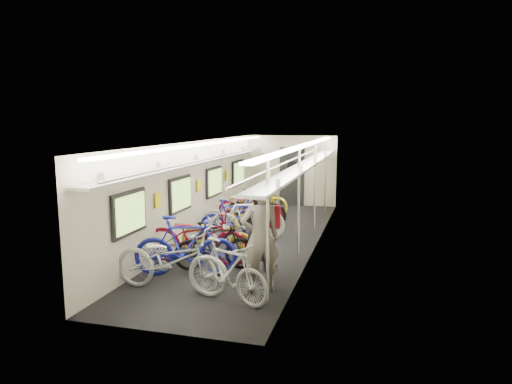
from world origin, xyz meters
The scene contains 17 objects.
train_car_shell centered at (-0.36, 0.71, 1.66)m, with size 10.00×10.00×10.00m.
bicycle_0 centered at (-0.49, -3.55, 0.55)m, with size 0.73×2.11×1.11m, color #B0B1B5.
bicycle_1 centered at (-0.57, -2.76, 0.58)m, with size 0.55×1.93×1.16m, color #1A209E.
bicycle_2 centered at (-0.65, -2.04, 0.57)m, with size 0.76×2.18×1.14m, color maroon.
bicycle_3 centered at (-0.16, -2.28, 0.49)m, with size 0.46×1.62×0.97m, color black.
bicycle_4 centered at (-0.42, -1.46, 0.47)m, with size 0.62×1.78×0.94m, color gold.
bicycle_5 centered at (-0.16, -0.05, 0.56)m, with size 0.52×1.86×1.12m, color silver.
bicycle_6 centered at (-0.39, 0.30, 0.55)m, with size 0.73×2.08×1.10m, color silver.
bicycle_7 centered at (-0.54, 0.08, 0.50)m, with size 0.47×1.67×1.00m, color navy.
bicycle_8 centered at (-0.56, 1.68, 0.51)m, with size 0.68×1.95×1.02m, color maroon.
bicycle_9 centered at (-0.38, 1.57, 0.52)m, with size 0.49×1.73×1.04m, color black.
bicycle_10 centered at (-0.68, 2.75, 0.50)m, with size 0.66×1.90×1.00m, color gold.
bicycle_11 centered at (0.55, -3.69, 0.51)m, with size 0.48×1.69×1.01m, color #B9B8BB.
bicycle_12 centered at (-0.56, 3.20, 0.48)m, with size 0.64×1.83×0.96m, color #5A595D.
passenger_near centered at (0.97, -3.16, 0.94)m, with size 0.69×0.45×1.89m, color gray.
passenger_mid centered at (0.59, -1.92, 0.84)m, with size 0.82×0.64×1.68m, color black.
backpack centered at (1.14, -2.96, 1.28)m, with size 0.26×0.14×0.38m, color #A6101F.
Camera 1 is at (2.83, -10.37, 2.89)m, focal length 32.00 mm.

